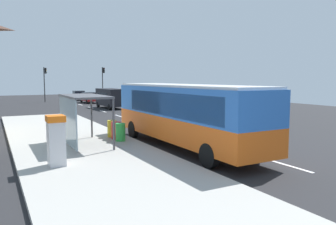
% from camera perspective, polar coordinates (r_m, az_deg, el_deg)
% --- Properties ---
extents(ground_plane, '(56.00, 92.00, 0.04)m').
position_cam_1_polar(ground_plane, '(30.96, -8.91, -0.69)').
color(ground_plane, '#262628').
extents(sidewalk_platform, '(6.20, 30.00, 0.18)m').
position_cam_1_polar(sidewalk_platform, '(17.77, -15.53, -5.40)').
color(sidewalk_platform, '#ADAAA3').
rests_on(sidewalk_platform, ground).
extents(lane_stripe_seg_0, '(0.16, 2.20, 0.01)m').
position_cam_1_polar(lane_stripe_seg_0, '(14.24, 20.43, -8.72)').
color(lane_stripe_seg_0, silver).
rests_on(lane_stripe_seg_0, ground).
extents(lane_stripe_seg_1, '(0.16, 2.20, 0.01)m').
position_cam_1_polar(lane_stripe_seg_1, '(17.83, 8.23, -5.48)').
color(lane_stripe_seg_1, silver).
rests_on(lane_stripe_seg_1, ground).
extents(lane_stripe_seg_2, '(0.16, 2.20, 0.01)m').
position_cam_1_polar(lane_stripe_seg_2, '(21.98, 0.44, -3.25)').
color(lane_stripe_seg_2, silver).
rests_on(lane_stripe_seg_2, ground).
extents(lane_stripe_seg_3, '(0.16, 2.20, 0.01)m').
position_cam_1_polar(lane_stripe_seg_3, '(26.42, -4.79, -1.71)').
color(lane_stripe_seg_3, silver).
rests_on(lane_stripe_seg_3, ground).
extents(lane_stripe_seg_4, '(0.16, 2.20, 0.01)m').
position_cam_1_polar(lane_stripe_seg_4, '(31.04, -8.48, -0.61)').
color(lane_stripe_seg_4, silver).
rests_on(lane_stripe_seg_4, ground).
extents(lane_stripe_seg_5, '(0.16, 2.20, 0.01)m').
position_cam_1_polar(lane_stripe_seg_5, '(35.76, -11.21, 0.20)').
color(lane_stripe_seg_5, silver).
rests_on(lane_stripe_seg_5, ground).
extents(lane_stripe_seg_6, '(0.16, 2.20, 0.01)m').
position_cam_1_polar(lane_stripe_seg_6, '(40.54, -13.29, 0.82)').
color(lane_stripe_seg_6, silver).
rests_on(lane_stripe_seg_6, ground).
extents(lane_stripe_seg_7, '(0.16, 2.20, 0.01)m').
position_cam_1_polar(lane_stripe_seg_7, '(45.38, -14.94, 1.31)').
color(lane_stripe_seg_7, silver).
rests_on(lane_stripe_seg_7, ground).
extents(bus, '(2.62, 11.03, 3.21)m').
position_cam_1_polar(bus, '(16.52, 2.73, 0.12)').
color(bus, orange).
rests_on(bus, ground).
extents(white_van, '(2.18, 5.26, 2.30)m').
position_cam_1_polar(white_van, '(39.27, -9.90, 2.69)').
color(white_van, black).
rests_on(white_van, ground).
extents(sedan_near, '(1.95, 4.45, 1.52)m').
position_cam_1_polar(sedan_near, '(48.73, -13.44, 2.58)').
color(sedan_near, '#A51919').
rests_on(sedan_near, ground).
extents(sedan_far, '(2.05, 4.49, 1.52)m').
position_cam_1_polar(sedan_far, '(55.35, -15.27, 2.92)').
color(sedan_far, '#B7B7BC').
rests_on(sedan_far, ground).
extents(ticket_machine, '(0.66, 0.76, 1.94)m').
position_cam_1_polar(ticket_machine, '(13.29, -18.84, -4.55)').
color(ticket_machine, silver).
rests_on(ticket_machine, sidewalk_platform).
extents(recycling_bin_green, '(0.52, 0.52, 0.95)m').
position_cam_1_polar(recycling_bin_green, '(17.77, -8.25, -3.39)').
color(recycling_bin_green, green).
rests_on(recycling_bin_green, sidewalk_platform).
extents(recycling_bin_red, '(0.52, 0.52, 0.95)m').
position_cam_1_polar(recycling_bin_red, '(18.42, -9.00, -3.07)').
color(recycling_bin_red, red).
rests_on(recycling_bin_red, sidewalk_platform).
extents(recycling_bin_yellow, '(0.52, 0.52, 0.95)m').
position_cam_1_polar(recycling_bin_yellow, '(19.08, -9.70, -2.77)').
color(recycling_bin_yellow, yellow).
rests_on(recycling_bin_yellow, sidewalk_platform).
extents(traffic_light_near_side, '(0.49, 0.28, 5.28)m').
position_cam_1_polar(traffic_light_near_side, '(53.12, -11.21, 5.81)').
color(traffic_light_near_side, '#2D2D2D').
rests_on(traffic_light_near_side, ground).
extents(traffic_light_far_side, '(0.49, 0.28, 5.14)m').
position_cam_1_polar(traffic_light_far_side, '(52.04, -20.59, 5.45)').
color(traffic_light_far_side, '#2D2D2D').
rests_on(traffic_light_far_side, ground).
extents(bus_shelter, '(1.80, 4.00, 2.50)m').
position_cam_1_polar(bus_shelter, '(16.89, -15.29, 0.91)').
color(bus_shelter, '#4C4C51').
rests_on(bus_shelter, sidewalk_platform).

